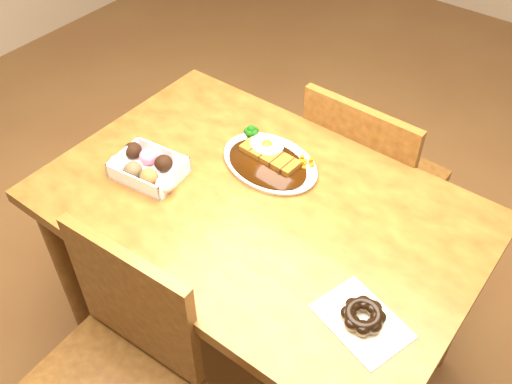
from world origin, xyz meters
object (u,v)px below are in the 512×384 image
Objects in this scene: table at (259,227)px; pon_de_ring at (363,316)px; katsu_curry_plate at (269,159)px; donut_box at (147,167)px; chair_near at (112,378)px; chair_far at (367,181)px.

pon_de_ring is at bearing -21.00° from table.
katsu_curry_plate reaches higher than table.
table is 5.21× the size of donut_box.
table is at bearing 159.00° from pon_de_ring.
chair_near is at bearing -98.43° from table.
table is at bearing 82.47° from chair_far.
pon_de_ring is (0.75, -0.06, -0.01)m from donut_box.
donut_box is (-0.25, -0.25, 0.01)m from katsu_curry_plate.
chair_near is at bearing -90.19° from katsu_curry_plate.
chair_near is at bearing -142.88° from pon_de_ring.
table is 0.57m from chair_near.
katsu_curry_plate reaches higher than pon_de_ring.
table is 3.60× the size of katsu_curry_plate.
donut_box is at bearing 117.27° from chair_near.
pon_de_ring is (0.50, 0.38, 0.29)m from chair_near.
table is 1.38× the size of chair_near.
donut_box is at bearing 175.58° from pon_de_ring.
katsu_curry_plate is at bearing 117.02° from table.
donut_box reaches higher than pon_de_ring.
table is at bearing -62.98° from katsu_curry_plate.
pon_de_ring is at bearing 34.35° from chair_near.
chair_near reaches higher than donut_box.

